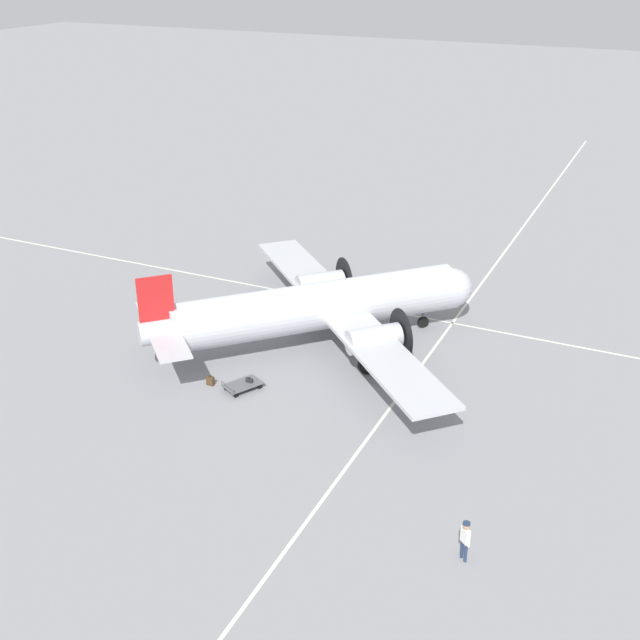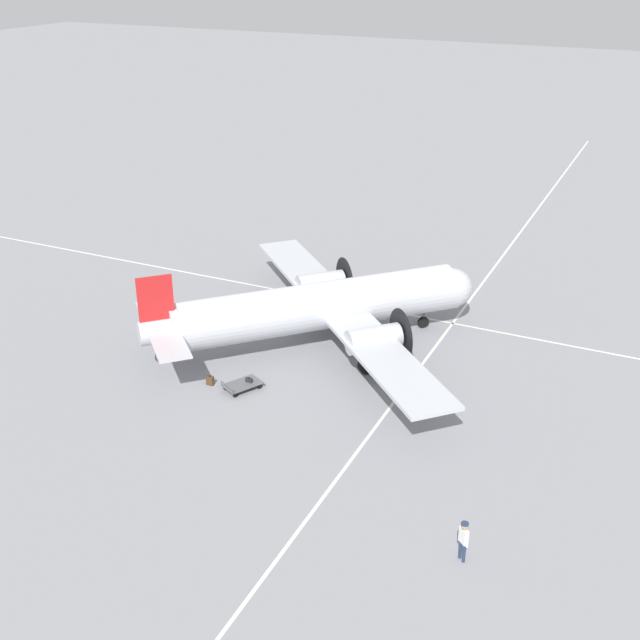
{
  "view_description": "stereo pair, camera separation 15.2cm",
  "coord_description": "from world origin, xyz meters",
  "px_view_note": "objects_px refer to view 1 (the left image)",
  "views": [
    {
      "loc": [
        -17.44,
        37.29,
        21.21
      ],
      "look_at": [
        0.0,
        0.0,
        1.6
      ],
      "focal_mm": 45.0,
      "sensor_mm": 36.0,
      "label": 1
    },
    {
      "loc": [
        -17.58,
        37.22,
        21.21
      ],
      "look_at": [
        0.0,
        0.0,
        1.6
      ],
      "focal_mm": 45.0,
      "sensor_mm": 36.0,
      "label": 2
    }
  ],
  "objects_px": {
    "crew_foreground": "(465,536)",
    "suitcase_upright_spare": "(249,383)",
    "suitcase_near_door": "(210,381)",
    "baggage_cart": "(243,385)",
    "airliner_main": "(326,305)"
  },
  "relations": [
    {
      "from": "airliner_main",
      "to": "crew_foreground",
      "type": "height_order",
      "value": "airliner_main"
    },
    {
      "from": "crew_foreground",
      "to": "suitcase_upright_spare",
      "type": "bearing_deg",
      "value": -169.58
    },
    {
      "from": "crew_foreground",
      "to": "suitcase_near_door",
      "type": "bearing_deg",
      "value": -164.48
    },
    {
      "from": "crew_foreground",
      "to": "suitcase_near_door",
      "type": "height_order",
      "value": "crew_foreground"
    },
    {
      "from": "baggage_cart",
      "to": "crew_foreground",
      "type": "bearing_deg",
      "value": -90.48
    },
    {
      "from": "airliner_main",
      "to": "suitcase_upright_spare",
      "type": "height_order",
      "value": "airliner_main"
    },
    {
      "from": "crew_foreground",
      "to": "suitcase_upright_spare",
      "type": "xyz_separation_m",
      "value": [
        13.68,
        -7.77,
        -0.81
      ]
    },
    {
      "from": "suitcase_near_door",
      "to": "suitcase_upright_spare",
      "type": "distance_m",
      "value": 2.09
    },
    {
      "from": "suitcase_upright_spare",
      "to": "baggage_cart",
      "type": "distance_m",
      "value": 0.38
    },
    {
      "from": "crew_foreground",
      "to": "suitcase_near_door",
      "type": "relative_size",
      "value": 3.18
    },
    {
      "from": "airliner_main",
      "to": "suitcase_near_door",
      "type": "relative_size",
      "value": 36.05
    },
    {
      "from": "suitcase_upright_spare",
      "to": "baggage_cart",
      "type": "bearing_deg",
      "value": 53.61
    },
    {
      "from": "crew_foreground",
      "to": "suitcase_near_door",
      "type": "xyz_separation_m",
      "value": [
        15.68,
        -7.14,
        -0.84
      ]
    },
    {
      "from": "suitcase_upright_spare",
      "to": "baggage_cart",
      "type": "xyz_separation_m",
      "value": [
        0.23,
        0.31,
        -0.01
      ]
    },
    {
      "from": "suitcase_near_door",
      "to": "airliner_main",
      "type": "bearing_deg",
      "value": -117.18
    }
  ]
}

